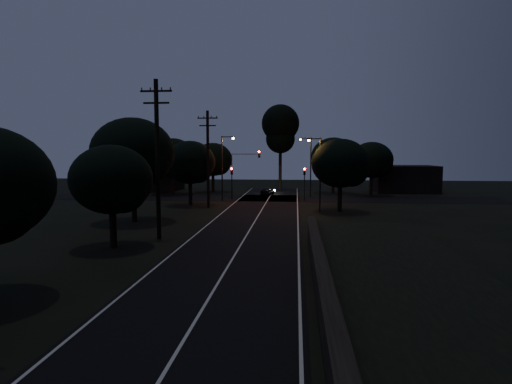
{
  "coord_description": "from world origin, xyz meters",
  "views": [
    {
      "loc": [
        3.56,
        -13.83,
        6.06
      ],
      "look_at": [
        0.0,
        24.0,
        2.5
      ],
      "focal_mm": 30.0,
      "sensor_mm": 36.0,
      "label": 1
    }
  ],
  "objects_px": {
    "streetlight_b": "(309,163)",
    "signal_left": "(232,177)",
    "car": "(267,191)",
    "streetlight_c": "(319,169)",
    "utility_pole_mid": "(157,157)",
    "utility_pole_far": "(208,157)",
    "signal_mast": "(245,166)",
    "streetlight_a": "(224,164)",
    "tall_pine": "(280,128)",
    "signal_right": "(304,178)"
  },
  "relations": [
    {
      "from": "streetlight_b",
      "to": "signal_left",
      "type": "bearing_deg",
      "value": -157.95
    },
    {
      "from": "streetlight_a",
      "to": "streetlight_b",
      "type": "xyz_separation_m",
      "value": [
        10.61,
        6.0,
        0.0
      ]
    },
    {
      "from": "signal_mast",
      "to": "streetlight_a",
      "type": "xyz_separation_m",
      "value": [
        -2.39,
        -1.99,
        0.3
      ]
    },
    {
      "from": "streetlight_b",
      "to": "streetlight_c",
      "type": "height_order",
      "value": "streetlight_b"
    },
    {
      "from": "tall_pine",
      "to": "signal_right",
      "type": "relative_size",
      "value": 3.32
    },
    {
      "from": "utility_pole_mid",
      "to": "signal_right",
      "type": "relative_size",
      "value": 2.68
    },
    {
      "from": "streetlight_c",
      "to": "streetlight_a",
      "type": "bearing_deg",
      "value": 144.31
    },
    {
      "from": "signal_mast",
      "to": "streetlight_a",
      "type": "distance_m",
      "value": 3.13
    },
    {
      "from": "signal_left",
      "to": "signal_right",
      "type": "height_order",
      "value": "same"
    },
    {
      "from": "streetlight_a",
      "to": "streetlight_c",
      "type": "distance_m",
      "value": 13.72
    },
    {
      "from": "utility_pole_mid",
      "to": "car",
      "type": "xyz_separation_m",
      "value": [
        5.55,
        31.0,
        -5.17
      ]
    },
    {
      "from": "utility_pole_mid",
      "to": "streetlight_c",
      "type": "xyz_separation_m",
      "value": [
        11.83,
        15.0,
        -1.39
      ]
    },
    {
      "from": "signal_left",
      "to": "streetlight_b",
      "type": "xyz_separation_m",
      "value": [
        9.91,
        4.01,
        1.8
      ]
    },
    {
      "from": "utility_pole_mid",
      "to": "streetlight_a",
      "type": "xyz_separation_m",
      "value": [
        0.69,
        23.0,
        -1.1
      ]
    },
    {
      "from": "signal_right",
      "to": "streetlight_b",
      "type": "xyz_separation_m",
      "value": [
        0.71,
        4.01,
        1.8
      ]
    },
    {
      "from": "streetlight_c",
      "to": "car",
      "type": "relative_size",
      "value": 2.27
    },
    {
      "from": "signal_left",
      "to": "streetlight_c",
      "type": "height_order",
      "value": "streetlight_c"
    },
    {
      "from": "streetlight_b",
      "to": "streetlight_c",
      "type": "relative_size",
      "value": 1.07
    },
    {
      "from": "tall_pine",
      "to": "streetlight_a",
      "type": "height_order",
      "value": "tall_pine"
    },
    {
      "from": "streetlight_a",
      "to": "signal_right",
      "type": "bearing_deg",
      "value": 11.34
    },
    {
      "from": "signal_mast",
      "to": "car",
      "type": "relative_size",
      "value": 1.89
    },
    {
      "from": "tall_pine",
      "to": "car",
      "type": "distance_m",
      "value": 12.98
    },
    {
      "from": "streetlight_c",
      "to": "car",
      "type": "xyz_separation_m",
      "value": [
        -6.28,
        16.0,
        -3.79
      ]
    },
    {
      "from": "signal_right",
      "to": "streetlight_a",
      "type": "xyz_separation_m",
      "value": [
        -9.91,
        -1.99,
        1.8
      ]
    },
    {
      "from": "utility_pole_far",
      "to": "streetlight_c",
      "type": "height_order",
      "value": "utility_pole_far"
    },
    {
      "from": "utility_pole_mid",
      "to": "tall_pine",
      "type": "bearing_deg",
      "value": 80.07
    },
    {
      "from": "signal_mast",
      "to": "streetlight_b",
      "type": "distance_m",
      "value": 9.15
    },
    {
      "from": "signal_mast",
      "to": "streetlight_c",
      "type": "distance_m",
      "value": 13.28
    },
    {
      "from": "tall_pine",
      "to": "car",
      "type": "bearing_deg",
      "value": -99.16
    },
    {
      "from": "streetlight_b",
      "to": "tall_pine",
      "type": "bearing_deg",
      "value": 111.38
    },
    {
      "from": "utility_pole_far",
      "to": "streetlight_b",
      "type": "bearing_deg",
      "value": 46.7
    },
    {
      "from": "tall_pine",
      "to": "streetlight_c",
      "type": "distance_m",
      "value": 26.04
    },
    {
      "from": "signal_mast",
      "to": "streetlight_c",
      "type": "bearing_deg",
      "value": -48.81
    },
    {
      "from": "signal_mast",
      "to": "streetlight_b",
      "type": "height_order",
      "value": "streetlight_b"
    },
    {
      "from": "utility_pole_far",
      "to": "signal_left",
      "type": "bearing_deg",
      "value": 80.06
    },
    {
      "from": "signal_mast",
      "to": "car",
      "type": "height_order",
      "value": "signal_mast"
    },
    {
      "from": "streetlight_a",
      "to": "streetlight_c",
      "type": "bearing_deg",
      "value": -35.69
    },
    {
      "from": "utility_pole_far",
      "to": "signal_left",
      "type": "relative_size",
      "value": 2.56
    },
    {
      "from": "signal_right",
      "to": "streetlight_c",
      "type": "bearing_deg",
      "value": -82.98
    },
    {
      "from": "utility_pole_mid",
      "to": "utility_pole_far",
      "type": "bearing_deg",
      "value": 90.0
    },
    {
      "from": "utility_pole_mid",
      "to": "signal_right",
      "type": "height_order",
      "value": "utility_pole_mid"
    },
    {
      "from": "utility_pole_far",
      "to": "signal_mast",
      "type": "distance_m",
      "value": 8.64
    },
    {
      "from": "car",
      "to": "streetlight_c",
      "type": "bearing_deg",
      "value": 124.14
    },
    {
      "from": "utility_pole_far",
      "to": "streetlight_c",
      "type": "distance_m",
      "value": 12.05
    },
    {
      "from": "utility_pole_mid",
      "to": "signal_left",
      "type": "relative_size",
      "value": 2.68
    },
    {
      "from": "streetlight_a",
      "to": "streetlight_c",
      "type": "relative_size",
      "value": 1.07
    },
    {
      "from": "utility_pole_mid",
      "to": "car",
      "type": "distance_m",
      "value": 31.91
    },
    {
      "from": "signal_right",
      "to": "streetlight_b",
      "type": "bearing_deg",
      "value": 80.0
    },
    {
      "from": "utility_pole_far",
      "to": "car",
      "type": "bearing_deg",
      "value": 68.38
    },
    {
      "from": "tall_pine",
      "to": "streetlight_a",
      "type": "bearing_deg",
      "value": -110.36
    }
  ]
}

